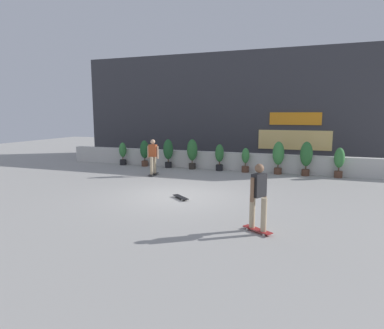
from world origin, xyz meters
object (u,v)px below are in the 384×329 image
potted_plant_4 (219,156)px  potted_plant_7 (306,156)px  potted_plant_2 (168,151)px  skateboard_near_camera (181,197)px  potted_plant_1 (145,151)px  potted_plant_8 (339,161)px  potted_plant_3 (192,152)px  potted_plant_6 (278,155)px  potted_plant_5 (245,159)px  skater_by_wall_left (153,156)px  potted_plant_0 (123,153)px  skater_foreground (259,195)px

potted_plant_4 → potted_plant_7: potted_plant_7 is taller
potted_plant_2 → skateboard_near_camera: size_ratio=2.06×
potted_plant_1 → potted_plant_8: 9.83m
potted_plant_3 → potted_plant_7: size_ratio=0.98×
potted_plant_6 → potted_plant_8: (2.67, 0.00, -0.14)m
potted_plant_5 → potted_plant_6: (1.57, -0.00, 0.27)m
potted_plant_3 → skater_by_wall_left: size_ratio=0.92×
potted_plant_2 → potted_plant_0: bearing=180.0°
potted_plant_4 → potted_plant_6: 2.91m
potted_plant_6 → skateboard_near_camera: 6.56m
potted_plant_7 → potted_plant_8: (1.41, 0.00, -0.16)m
potted_plant_8 → potted_plant_1: bearing=-180.0°
potted_plant_2 → skater_foreground: size_ratio=0.90×
potted_plant_3 → potted_plant_6: (4.37, 0.00, 0.00)m
potted_plant_8 → skateboard_near_camera: size_ratio=1.84×
potted_plant_8 → potted_plant_0: bearing=180.0°
skater_foreground → potted_plant_1: bearing=132.0°
potted_plant_7 → skater_by_wall_left: (-6.74, -2.34, 0.00)m
potted_plant_3 → potted_plant_7: potted_plant_7 is taller
skateboard_near_camera → potted_plant_8: bearing=48.0°
potted_plant_1 → potted_plant_4: bearing=0.0°
potted_plant_7 → skateboard_near_camera: bearing=-123.5°
potted_plant_2 → potted_plant_8: potted_plant_2 is taller
potted_plant_0 → potted_plant_7: bearing=-0.0°
potted_plant_0 → potted_plant_2: bearing=-0.0°
potted_plant_3 → potted_plant_6: size_ratio=1.00×
potted_plant_2 → potted_plant_6: 5.74m
potted_plant_1 → skateboard_near_camera: potted_plant_1 is taller
potted_plant_4 → potted_plant_5: size_ratio=1.12×
potted_plant_6 → skater_by_wall_left: skater_by_wall_left is taller
potted_plant_2 → potted_plant_7: potted_plant_7 is taller
potted_plant_2 → potted_plant_7: size_ratio=0.95×
skateboard_near_camera → potted_plant_3: bearing=106.0°
potted_plant_0 → skater_foreground: bearing=-43.2°
potted_plant_1 → potted_plant_6: (7.16, 0.00, 0.10)m
potted_plant_2 → skater_by_wall_left: size_ratio=0.90×
potted_plant_3 → skateboard_near_camera: (1.70, -5.93, -0.85)m
potted_plant_6 → skateboard_near_camera: size_ratio=2.11×
potted_plant_2 → potted_plant_6: (5.74, 0.00, 0.03)m
potted_plant_0 → potted_plant_3: size_ratio=0.81×
potted_plant_2 → potted_plant_6: size_ratio=0.97×
potted_plant_6 → potted_plant_7: (1.26, -0.00, 0.02)m
potted_plant_4 → skater_by_wall_left: skater_by_wall_left is taller
skater_foreground → skateboard_near_camera: (-2.95, 2.34, -0.88)m
potted_plant_2 → potted_plant_7: bearing=0.0°
potted_plant_1 → skater_foreground: skater_foreground is taller
potted_plant_0 → skater_by_wall_left: skater_by_wall_left is taller
potted_plant_5 → skater_foreground: bearing=-77.4°
potted_plant_2 → potted_plant_4: 2.84m
potted_plant_3 → skater_foreground: size_ratio=0.92×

